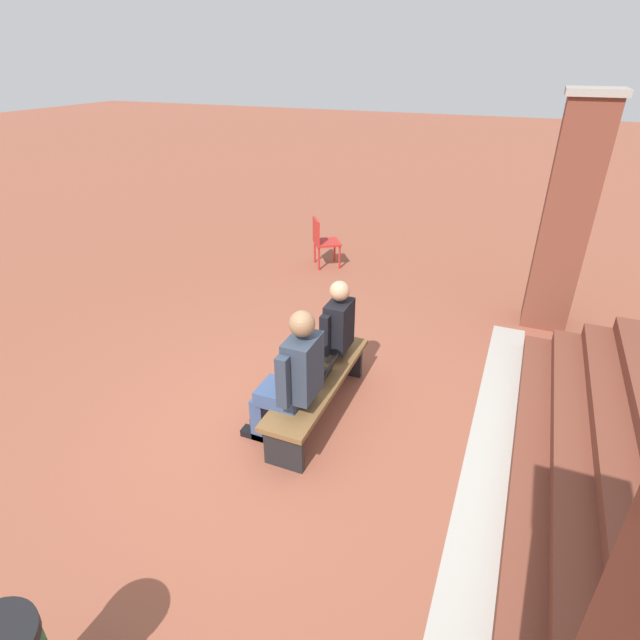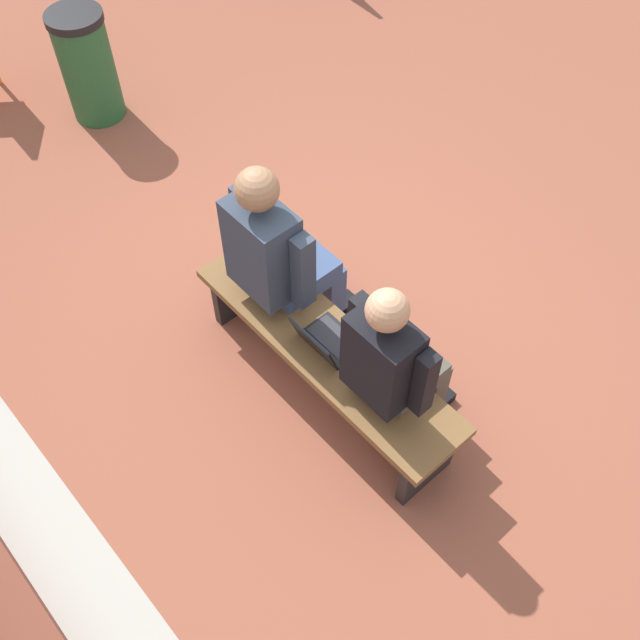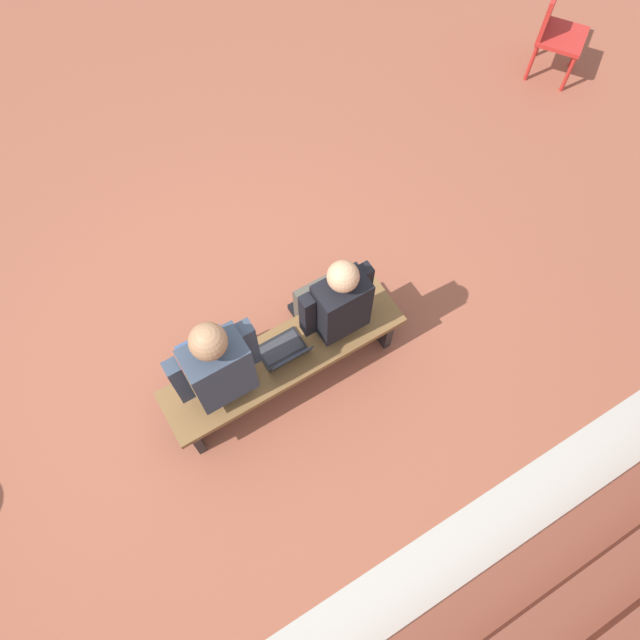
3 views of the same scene
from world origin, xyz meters
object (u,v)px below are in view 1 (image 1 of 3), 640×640
at_px(bench, 319,386).
at_px(plastic_chair_far_right, 323,239).
at_px(person_adult, 292,376).
at_px(person_student, 329,334).
at_px(laptop, 320,373).

relative_size(bench, plastic_chair_far_right, 2.14).
bearing_deg(bench, person_adult, -8.82).
xyz_separation_m(person_student, person_adult, (0.90, -0.01, 0.04)).
bearing_deg(bench, plastic_chair_far_right, -158.13).
bearing_deg(laptop, person_adult, -10.05).
distance_m(person_student, laptop, 0.48).
bearing_deg(person_student, laptop, 10.30).
xyz_separation_m(bench, person_adult, (0.46, -0.07, 0.39)).
xyz_separation_m(laptop, plastic_chair_far_right, (-3.77, -1.53, -0.02)).
relative_size(person_student, plastic_chair_far_right, 1.57).
relative_size(person_adult, plastic_chair_far_right, 1.68).
relative_size(bench, person_student, 1.37).
height_order(bench, laptop, laptop).
relative_size(person_student, person_adult, 0.93).
distance_m(person_adult, laptop, 0.54).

